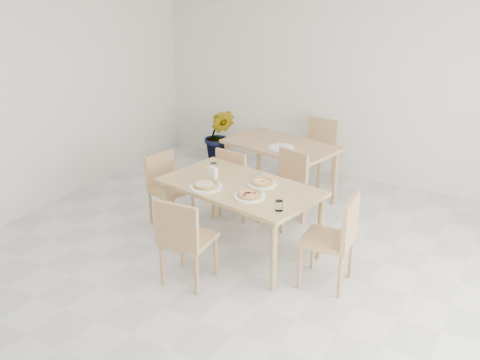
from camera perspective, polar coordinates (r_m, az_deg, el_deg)
The scene contains 21 objects.
main_table at distance 5.79m, azimuth -0.00°, elevation -1.21°, with size 1.78×1.22×0.75m.
chair_south at distance 5.27m, azimuth -5.75°, elevation -5.71°, with size 0.47×0.47×0.89m.
chair_north at distance 6.53m, azimuth 4.74°, elevation -0.25°, with size 0.53×0.53×0.86m.
chair_west at distance 6.58m, azimuth -7.49°, elevation -0.37°, with size 0.49×0.49×0.83m.
chair_east at distance 5.30m, azimuth 9.79°, elevation -5.55°, with size 0.49×0.49×0.92m.
plate_margherita at distance 5.78m, azimuth 2.24°, elevation -0.41°, with size 0.30×0.30×0.02m, color white.
plate_mushroom at distance 5.72m, azimuth -3.47°, elevation -0.69°, with size 0.34×0.34×0.02m, color white.
plate_pepperoni at distance 5.48m, azimuth 0.97°, elevation -1.68°, with size 0.31×0.31×0.02m, color white.
pizza_margherita at distance 5.77m, azimuth 2.25°, elevation -0.20°, with size 0.28×0.28×0.03m.
pizza_mushroom at distance 5.71m, azimuth -3.47°, elevation -0.48°, with size 0.31×0.31×0.03m.
pizza_pepperoni at distance 5.47m, azimuth 0.97°, elevation -1.46°, with size 0.33×0.33×0.03m.
tumbler_a at distance 5.19m, azimuth 3.98°, elevation -2.62°, with size 0.07×0.07×0.10m, color white.
tumbler_b at distance 6.13m, azimuth -2.68°, elevation 1.31°, with size 0.07×0.07×0.10m, color white.
napkin_holder at distance 5.92m, azimuth -2.71°, elevation 0.70°, with size 0.13×0.09×0.13m.
fork_a at distance 6.04m, azimuth 1.60°, elevation 0.54°, with size 0.02×0.20×0.01m, color silver.
fork_b at distance 6.00m, azimuth 1.52°, elevation 0.40°, with size 0.02×0.19×0.01m, color silver.
second_table at distance 7.11m, azimuth 4.15°, elevation 3.01°, with size 1.52×1.06×0.75m.
chair_back_s at distance 6.64m, azimuth -0.33°, elevation 0.21°, with size 0.48×0.48×0.86m.
chair_back_n at distance 7.73m, azimuth 7.91°, elevation 3.33°, with size 0.50×0.50×0.90m.
plate_empty at distance 6.90m, azimuth 4.22°, elevation 3.28°, with size 0.32×0.32×0.02m, color white.
potted_plant at distance 8.55m, azimuth -2.11°, elevation 4.57°, with size 0.46×0.37×0.83m, color #1E6524.
Camera 1 is at (2.33, -3.80, 2.93)m, focal length 42.00 mm.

